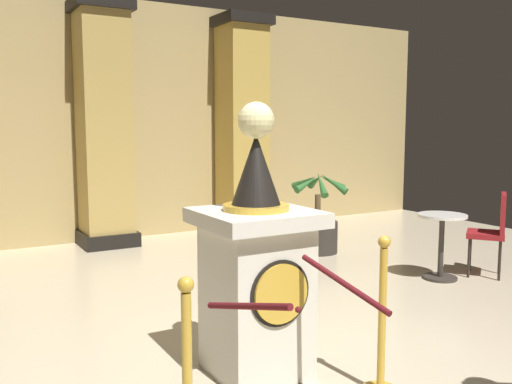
# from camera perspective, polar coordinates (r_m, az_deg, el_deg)

# --- Properties ---
(ground_plane) EXTENTS (12.37, 12.37, 0.00)m
(ground_plane) POSITION_cam_1_polar(r_m,az_deg,el_deg) (4.10, 3.88, -17.89)
(ground_plane) COLOR beige
(back_wall) EXTENTS (12.37, 0.16, 3.58)m
(back_wall) POSITION_cam_1_polar(r_m,az_deg,el_deg) (8.60, -16.12, 7.06)
(back_wall) COLOR tan
(back_wall) RESTS_ON ground_plane
(pedestal_clock) EXTENTS (0.76, 0.76, 1.87)m
(pedestal_clock) POSITION_cam_1_polar(r_m,az_deg,el_deg) (3.83, 0.03, -8.14)
(pedestal_clock) COLOR silver
(pedestal_clock) RESTS_ON ground_plane
(stanchion_far) EXTENTS (0.24, 0.24, 1.03)m
(stanchion_far) POSITION_cam_1_polar(r_m,az_deg,el_deg) (3.74, 12.77, -14.55)
(stanchion_far) COLOR gold
(stanchion_far) RESTS_ON ground_plane
(velvet_rope) EXTENTS (0.82, 0.79, 0.22)m
(velvet_rope) POSITION_cam_1_polar(r_m,az_deg,el_deg) (3.12, 4.36, -10.43)
(velvet_rope) COLOR #591419
(column_right) EXTENTS (0.79, 0.79, 3.43)m
(column_right) POSITION_cam_1_polar(r_m,az_deg,el_deg) (9.00, -1.46, 6.77)
(column_right) COLOR black
(column_right) RESTS_ON ground_plane
(column_centre_rear) EXTENTS (0.79, 0.79, 3.43)m
(column_centre_rear) POSITION_cam_1_polar(r_m,az_deg,el_deg) (8.17, -15.35, 6.52)
(column_centre_rear) COLOR black
(column_centre_rear) RESTS_ON ground_plane
(potted_palm_right) EXTENTS (0.86, 0.79, 1.14)m
(potted_palm_right) POSITION_cam_1_polar(r_m,az_deg,el_deg) (7.58, 6.34, -3.64)
(potted_palm_right) COLOR #2D2823
(potted_palm_right) RESTS_ON ground_plane
(cafe_table) EXTENTS (0.54, 0.54, 0.74)m
(cafe_table) POSITION_cam_1_polar(r_m,az_deg,el_deg) (6.54, 18.51, -4.51)
(cafe_table) COLOR #332D28
(cafe_table) RESTS_ON ground_plane
(cafe_chair_red) EXTENTS (0.56, 0.56, 0.96)m
(cafe_chair_red) POSITION_cam_1_polar(r_m,az_deg,el_deg) (6.85, 23.18, -3.31)
(cafe_chair_red) COLOR black
(cafe_chair_red) RESTS_ON ground_plane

